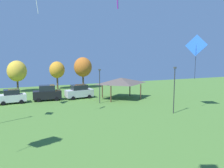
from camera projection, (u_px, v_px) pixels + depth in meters
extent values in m
cube|color=blue|center=(196.00, 45.00, 32.10)|extent=(1.66, 2.55, 2.93)
cylinder|color=black|center=(196.00, 45.00, 32.08)|extent=(0.67, 0.71, 2.58)
cylinder|color=black|center=(195.00, 68.00, 32.51)|extent=(0.36, 0.38, 3.02)
cylinder|color=white|center=(37.00, 6.00, 25.41)|extent=(0.24, 0.23, 1.66)
cube|color=silver|center=(12.00, 98.00, 36.61)|extent=(4.25, 2.14, 1.11)
cube|color=#1E232D|center=(12.00, 92.00, 36.48)|extent=(2.39, 1.85, 0.77)
cylinder|color=black|center=(21.00, 102.00, 36.44)|extent=(0.66, 0.27, 0.64)
cylinder|color=black|center=(20.00, 100.00, 38.05)|extent=(0.66, 0.27, 0.64)
cylinder|color=black|center=(3.00, 103.00, 35.31)|extent=(0.66, 0.27, 0.64)
cylinder|color=black|center=(3.00, 101.00, 36.92)|extent=(0.66, 0.27, 0.64)
cube|color=black|center=(47.00, 95.00, 38.85)|extent=(4.59, 2.06, 1.31)
cube|color=#1E232D|center=(47.00, 88.00, 38.70)|extent=(2.56, 1.79, 0.92)
cylinder|color=black|center=(56.00, 99.00, 38.53)|extent=(0.65, 0.26, 0.64)
cylinder|color=black|center=(55.00, 97.00, 40.21)|extent=(0.65, 0.26, 0.64)
cylinder|color=black|center=(39.00, 100.00, 37.66)|extent=(0.65, 0.26, 0.64)
cylinder|color=black|center=(38.00, 98.00, 39.35)|extent=(0.65, 0.26, 0.64)
cube|color=silver|center=(79.00, 93.00, 40.66)|extent=(4.88, 2.43, 1.20)
cube|color=#1E232D|center=(79.00, 87.00, 40.52)|extent=(2.77, 2.02, 0.84)
cylinder|color=black|center=(89.00, 97.00, 40.64)|extent=(0.66, 0.30, 0.64)
cylinder|color=black|center=(85.00, 95.00, 42.24)|extent=(0.66, 0.30, 0.64)
cylinder|color=black|center=(73.00, 98.00, 39.24)|extent=(0.66, 0.30, 0.64)
cylinder|color=black|center=(70.00, 96.00, 40.84)|extent=(0.66, 0.30, 0.64)
cylinder|color=brown|center=(111.00, 94.00, 37.59)|extent=(0.20, 0.20, 2.60)
cylinder|color=brown|center=(141.00, 92.00, 39.57)|extent=(0.20, 0.20, 2.60)
cylinder|color=brown|center=(102.00, 90.00, 41.34)|extent=(0.20, 0.20, 2.60)
cylinder|color=brown|center=(130.00, 88.00, 43.31)|extent=(0.20, 0.20, 2.60)
pyramid|color=#564C47|center=(121.00, 81.00, 40.21)|extent=(6.93, 5.27, 1.00)
cylinder|color=#2D2D33|center=(100.00, 87.00, 36.54)|extent=(0.12, 0.12, 5.11)
cube|color=#4C4C51|center=(100.00, 70.00, 36.18)|extent=(0.36, 0.20, 0.24)
cylinder|color=#2D2D33|center=(174.00, 91.00, 30.46)|extent=(0.12, 0.12, 5.82)
cube|color=#4C4C51|center=(175.00, 68.00, 30.05)|extent=(0.36, 0.20, 0.24)
cylinder|color=brown|center=(18.00, 85.00, 47.22)|extent=(0.36, 0.36, 2.77)
ellipsoid|color=gold|center=(17.00, 71.00, 46.85)|extent=(3.76, 3.76, 4.14)
cylinder|color=brown|center=(57.00, 82.00, 51.02)|extent=(0.36, 0.36, 2.93)
ellipsoid|color=gold|center=(57.00, 70.00, 50.66)|extent=(3.24, 3.24, 3.56)
cylinder|color=brown|center=(83.00, 81.00, 52.52)|extent=(0.36, 0.36, 3.17)
ellipsoid|color=#BC6623|center=(83.00, 67.00, 52.11)|extent=(3.91, 3.91, 4.30)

